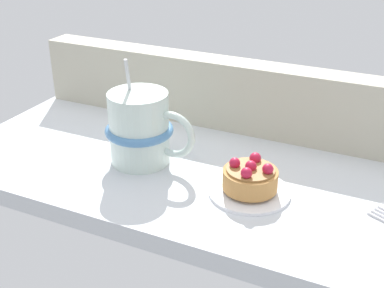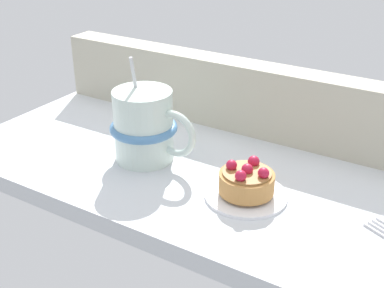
# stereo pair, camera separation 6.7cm
# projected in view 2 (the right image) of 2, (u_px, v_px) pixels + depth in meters

# --- Properties ---
(ground_plane) EXTENTS (0.84, 0.34, 0.03)m
(ground_plane) POSITION_uv_depth(u_px,v_px,m) (240.00, 186.00, 0.69)
(ground_plane) COLOR silver
(window_rail_back) EXTENTS (0.82, 0.05, 0.11)m
(window_rail_back) POSITION_uv_depth(u_px,v_px,m) (285.00, 105.00, 0.77)
(window_rail_back) COLOR #B2AD99
(window_rail_back) RESTS_ON ground_plane
(dessert_plate) EXTENTS (0.10, 0.10, 0.01)m
(dessert_plate) POSITION_uv_depth(u_px,v_px,m) (246.00, 194.00, 0.64)
(dessert_plate) COLOR white
(dessert_plate) RESTS_ON ground_plane
(raspberry_tart) EXTENTS (0.07, 0.07, 0.04)m
(raspberry_tart) POSITION_uv_depth(u_px,v_px,m) (247.00, 180.00, 0.63)
(raspberry_tart) COLOR #B77F42
(raspberry_tart) RESTS_ON dessert_plate
(coffee_mug) EXTENTS (0.13, 0.10, 0.15)m
(coffee_mug) POSITION_uv_depth(u_px,v_px,m) (145.00, 126.00, 0.71)
(coffee_mug) COLOR silver
(coffee_mug) RESTS_ON ground_plane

